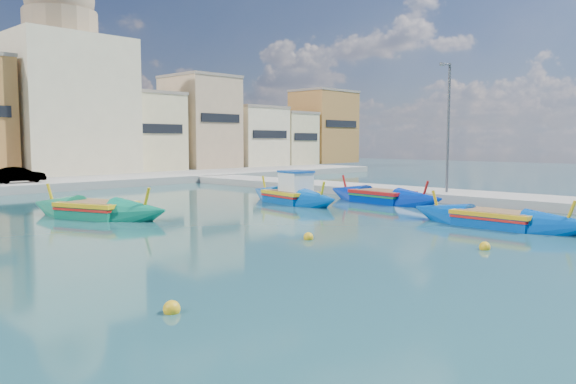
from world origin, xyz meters
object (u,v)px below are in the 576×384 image
luzzu_green (97,212)px  luzzu_blue_south (497,221)px  luzzu_cyan_mid (382,198)px  luzzu_blue_cabin (292,197)px  quay_street_lamp (448,127)px  church_block (63,86)px

luzzu_green → luzzu_blue_south: (10.05, -14.47, -0.03)m
luzzu_cyan_mid → luzzu_blue_cabin: bearing=136.2°
luzzu_blue_cabin → quay_street_lamp: bearing=-38.6°
church_block → luzzu_blue_south: (-0.34, -40.45, -8.16)m
quay_street_lamp → luzzu_blue_south: 10.91m
luzzu_blue_cabin → luzzu_cyan_mid: size_ratio=0.95×
luzzu_cyan_mid → luzzu_green: size_ratio=1.04×
church_block → luzzu_cyan_mid: bearing=-82.9°
luzzu_blue_south → luzzu_green: bearing=124.8°
luzzu_blue_cabin → luzzu_cyan_mid: 5.18m
church_block → luzzu_green: (-10.39, -25.98, -8.13)m
luzzu_blue_south → quay_street_lamp: bearing=39.7°
luzzu_cyan_mid → luzzu_blue_south: size_ratio=1.06×
church_block → luzzu_cyan_mid: (3.99, -31.84, -8.14)m
luzzu_cyan_mid → quay_street_lamp: bearing=-32.0°
church_block → quay_street_lamp: 35.04m
luzzu_blue_south → church_block: bearing=89.5°
luzzu_cyan_mid → luzzu_green: luzzu_green is taller
quay_street_lamp → luzzu_cyan_mid: quay_street_lamp is taller
church_block → luzzu_green: bearing=-111.8°
luzzu_blue_cabin → luzzu_green: (-10.64, 2.27, -0.07)m
quay_street_lamp → luzzu_green: quay_street_lamp is taller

